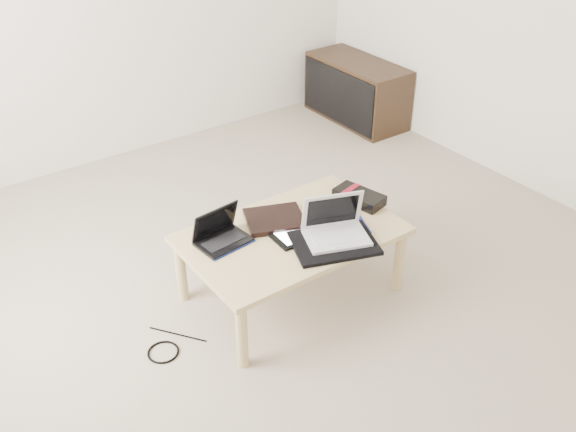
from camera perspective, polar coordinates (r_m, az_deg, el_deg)
ground at (r=3.61m, az=-0.49°, el=-5.84°), size 4.00×4.00×0.00m
coffee_table at (r=3.32m, az=0.31°, el=-2.13°), size 1.10×0.70×0.40m
media_cabinet at (r=5.44m, az=6.05°, el=11.00°), size 0.41×0.90×0.50m
book at (r=3.37m, az=-1.20°, el=-0.30°), size 0.37×0.34×0.03m
netbook at (r=3.22m, az=-5.98°, el=-1.70°), size 0.28×0.21×0.18m
tablet at (r=3.28m, az=0.79°, el=-1.44°), size 0.28×0.22×0.01m
remote at (r=3.38m, az=2.92°, el=-0.29°), size 0.11×0.21×0.02m
neoprene_sleeve at (r=3.20m, az=4.10°, el=-2.43°), size 0.49×0.42×0.02m
white_laptop at (r=3.21m, az=4.22°, el=-1.09°), size 0.37×0.31×0.22m
motherboard at (r=3.38m, az=4.95°, el=-0.54°), size 0.30×0.33×0.01m
gpu_box at (r=3.55m, az=6.34°, el=1.69°), size 0.20×0.30×0.06m
cable_coil at (r=3.20m, az=0.10°, el=-2.42°), size 0.10×0.10×0.01m
floor_cable_coil at (r=3.25m, az=-11.03°, el=-11.79°), size 0.18×0.18×0.01m
floor_cable_trail at (r=3.33m, az=-9.77°, el=-10.32°), size 0.19×0.26×0.01m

